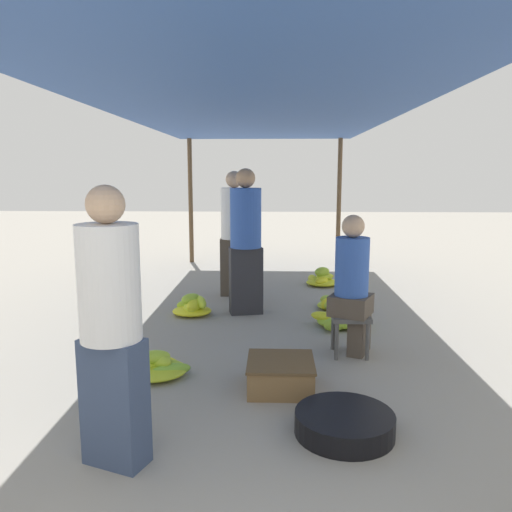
% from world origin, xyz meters
% --- Properties ---
extents(canopy_post_back_left, '(0.08, 0.08, 2.26)m').
position_xyz_m(canopy_post_back_left, '(-1.36, 7.35, 1.13)').
color(canopy_post_back_left, brown).
rests_on(canopy_post_back_left, ground).
extents(canopy_post_back_right, '(0.08, 0.08, 2.26)m').
position_xyz_m(canopy_post_back_right, '(1.36, 7.35, 1.13)').
color(canopy_post_back_right, brown).
rests_on(canopy_post_back_right, ground).
extents(canopy_tarp, '(3.12, 7.45, 0.04)m').
position_xyz_m(canopy_tarp, '(0.00, 3.82, 2.28)').
color(canopy_tarp, '#33569E').
rests_on(canopy_tarp, canopy_post_front_left).
extents(vendor_foreground, '(0.43, 0.43, 1.58)m').
position_xyz_m(vendor_foreground, '(-0.70, 0.79, 0.82)').
color(vendor_foreground, '#384766').
rests_on(vendor_foreground, ground).
extents(stool, '(0.34, 0.34, 0.38)m').
position_xyz_m(stool, '(0.88, 2.58, 0.31)').
color(stool, '#4C4C4C').
rests_on(stool, ground).
extents(vendor_seated, '(0.45, 0.45, 1.28)m').
position_xyz_m(vendor_seated, '(0.90, 2.58, 0.66)').
color(vendor_seated, '#4C4238').
rests_on(vendor_seated, ground).
extents(basin_black, '(0.63, 0.63, 0.14)m').
position_xyz_m(basin_black, '(0.64, 1.15, 0.07)').
color(basin_black, black).
rests_on(basin_black, ground).
extents(banana_pile_left_0, '(0.46, 0.43, 0.26)m').
position_xyz_m(banana_pile_left_0, '(-0.76, 3.81, 0.11)').
color(banana_pile_left_0, '#CED727').
rests_on(banana_pile_left_0, ground).
extents(banana_pile_left_1, '(0.62, 0.50, 0.21)m').
position_xyz_m(banana_pile_left_1, '(-0.79, 2.04, 0.07)').
color(banana_pile_left_1, '#C7D429').
rests_on(banana_pile_left_1, ground).
extents(banana_pile_right_0, '(0.47, 0.60, 0.28)m').
position_xyz_m(banana_pile_right_0, '(0.89, 5.45, 0.09)').
color(banana_pile_right_0, '#BCD02A').
rests_on(banana_pile_right_0, ground).
extents(banana_pile_right_1, '(0.46, 0.54, 0.16)m').
position_xyz_m(banana_pile_right_1, '(0.92, 4.14, 0.07)').
color(banana_pile_right_1, '#9DC330').
rests_on(banana_pile_right_1, ground).
extents(banana_pile_right_2, '(0.65, 0.55, 0.26)m').
position_xyz_m(banana_pile_right_2, '(0.91, 3.43, 0.09)').
color(banana_pile_right_2, '#92BF32').
rests_on(banana_pile_right_2, ground).
extents(crate_near, '(0.51, 0.51, 0.23)m').
position_xyz_m(crate_near, '(0.24, 1.82, 0.11)').
color(crate_near, brown).
rests_on(crate_near, ground).
extents(shopper_walking_mid, '(0.43, 0.43, 1.69)m').
position_xyz_m(shopper_walking_mid, '(-0.14, 3.92, 0.88)').
color(shopper_walking_mid, '#2D2D33').
rests_on(shopper_walking_mid, ground).
extents(shopper_walking_far, '(0.37, 0.36, 1.67)m').
position_xyz_m(shopper_walking_far, '(-0.35, 4.80, 0.87)').
color(shopper_walking_far, '#4C4238').
rests_on(shopper_walking_far, ground).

